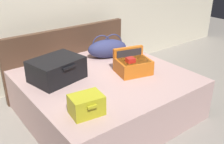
{
  "coord_description": "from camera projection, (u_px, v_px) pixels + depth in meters",
  "views": [
    {
      "loc": [
        -1.68,
        -1.93,
        1.89
      ],
      "look_at": [
        0.0,
        0.27,
        0.62
      ],
      "focal_mm": 41.87,
      "sensor_mm": 36.0,
      "label": 1
    }
  ],
  "objects": [
    {
      "name": "headboard",
      "position": [
        69.0,
        58.0,
        3.88
      ],
      "size": [
        1.93,
        0.08,
        0.92
      ],
      "primitive_type": "cube",
      "color": "#4C3323",
      "rests_on": "ground"
    },
    {
      "name": "duffel_bag",
      "position": [
        107.0,
        48.0,
        3.7
      ],
      "size": [
        0.62,
        0.44,
        0.34
      ],
      "rotation": [
        0.0,
        0.0,
        -0.34
      ],
      "color": "navy",
      "rests_on": "bed"
    },
    {
      "name": "hard_case_large",
      "position": [
        57.0,
        69.0,
        3.04
      ],
      "size": [
        0.65,
        0.54,
        0.26
      ],
      "rotation": [
        0.0,
        0.0,
        0.21
      ],
      "color": "black",
      "rests_on": "bed"
    },
    {
      "name": "hard_case_small",
      "position": [
        86.0,
        105.0,
        2.39
      ],
      "size": [
        0.32,
        0.27,
        0.19
      ],
      "rotation": [
        0.0,
        0.0,
        -0.14
      ],
      "color": "gold",
      "rests_on": "bed"
    },
    {
      "name": "hard_case_medium",
      "position": [
        133.0,
        65.0,
        3.22
      ],
      "size": [
        0.47,
        0.43,
        0.29
      ],
      "rotation": [
        0.0,
        0.0,
        -0.25
      ],
      "color": "#D16619",
      "rests_on": "bed"
    },
    {
      "name": "ground_plane",
      "position": [
        126.0,
        127.0,
        3.11
      ],
      "size": [
        12.0,
        12.0,
        0.0
      ],
      "primitive_type": "plane",
      "color": "gray"
    },
    {
      "name": "bed",
      "position": [
        106.0,
        94.0,
        3.29
      ],
      "size": [
        1.89,
        1.78,
        0.52
      ],
      "primitive_type": "cube",
      "color": "#BC9993",
      "rests_on": "ground"
    }
  ]
}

